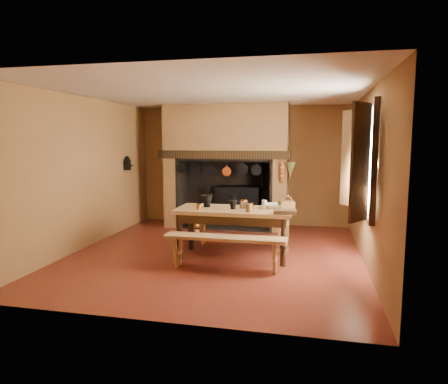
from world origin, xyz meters
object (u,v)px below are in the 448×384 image
work_table (234,216)px  wicker_basket (287,205)px  coffee_grinder (244,204)px  mixing_bowl (274,206)px  iron_range (239,205)px  bench_front (225,245)px

work_table → wicker_basket: bearing=8.2°
coffee_grinder → mixing_bowl: 0.51m
work_table → wicker_basket: 0.91m
coffee_grinder → wicker_basket: size_ratio=0.66×
work_table → mixing_bowl: bearing=11.9°
wicker_basket → iron_range: bearing=95.3°
iron_range → mixing_bowl: (1.05, -2.43, 0.40)m
mixing_bowl → bench_front: bearing=-128.4°
iron_range → mixing_bowl: bearing=-66.7°
iron_range → wicker_basket: size_ratio=5.47×
wicker_basket → bench_front: bearing=-158.7°
bench_front → wicker_basket: (0.88, 0.83, 0.53)m
iron_range → work_table: size_ratio=0.82×
bench_front → mixing_bowl: bearing=51.6°
bench_front → coffee_grinder: 0.96m
mixing_bowl → iron_range: bearing=113.3°
work_table → coffee_grinder: 0.27m
wicker_basket → coffee_grinder: bearing=161.2°
coffee_grinder → bench_front: bearing=-116.5°
iron_range → wicker_basket: bearing=-62.8°
bench_front → mixing_bowl: 1.18m
work_table → coffee_grinder: bearing=28.8°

